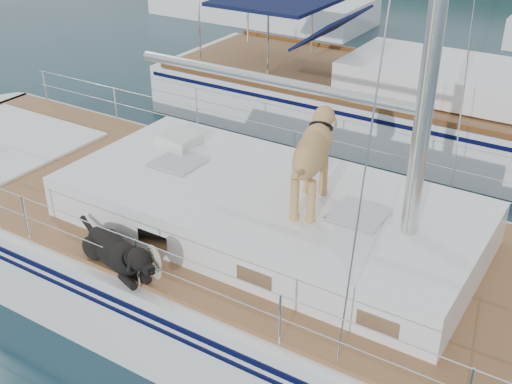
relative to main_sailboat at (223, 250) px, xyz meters
The scene contains 4 objects.
ground 0.69m from the main_sailboat, behind, with size 120.00×120.00×0.00m, color black.
main_sailboat is the anchor object (origin of this frame).
neighbor_sailboat 6.58m from the main_sailboat, 88.04° to the left, with size 11.00×3.50×13.30m.
bg_boat_west 16.18m from the main_sailboat, 120.04° to the left, with size 8.00×3.00×11.65m.
Camera 1 is at (4.37, -5.94, 5.52)m, focal length 45.00 mm.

